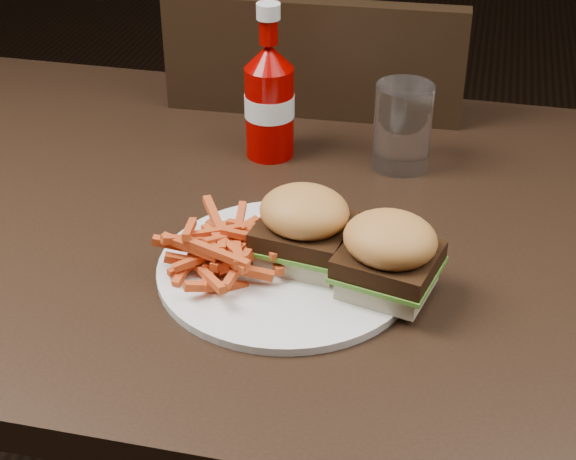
% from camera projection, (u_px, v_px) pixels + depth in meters
% --- Properties ---
extents(dining_table, '(1.20, 0.80, 0.04)m').
position_uv_depth(dining_table, '(220.00, 221.00, 1.11)').
color(dining_table, black).
rests_on(dining_table, ground).
extents(chair_far, '(0.48, 0.48, 0.04)m').
position_uv_depth(chair_far, '(327.00, 223.00, 1.67)').
color(chair_far, black).
rests_on(chair_far, ground).
extents(plate, '(0.28, 0.28, 0.01)m').
position_uv_depth(plate, '(286.00, 269.00, 0.97)').
color(plate, white).
rests_on(plate, dining_table).
extents(sandwich_half_a, '(0.10, 0.09, 0.02)m').
position_uv_depth(sandwich_half_a, '(304.00, 251.00, 0.98)').
color(sandwich_half_a, beige).
rests_on(sandwich_half_a, plate).
extents(sandwich_half_b, '(0.10, 0.10, 0.02)m').
position_uv_depth(sandwich_half_b, '(387.00, 280.00, 0.93)').
color(sandwich_half_b, beige).
rests_on(sandwich_half_b, plate).
extents(fries_pile, '(0.15, 0.15, 0.05)m').
position_uv_depth(fries_pile, '(225.00, 246.00, 0.96)').
color(fries_pile, red).
rests_on(fries_pile, plate).
extents(ketchup_bottle, '(0.08, 0.08, 0.13)m').
position_uv_depth(ketchup_bottle, '(270.00, 114.00, 1.19)').
color(ketchup_bottle, '#8F0100').
rests_on(ketchup_bottle, dining_table).
extents(tumbler, '(0.10, 0.10, 0.12)m').
position_uv_depth(tumbler, '(402.00, 128.00, 1.16)').
color(tumbler, white).
rests_on(tumbler, dining_table).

